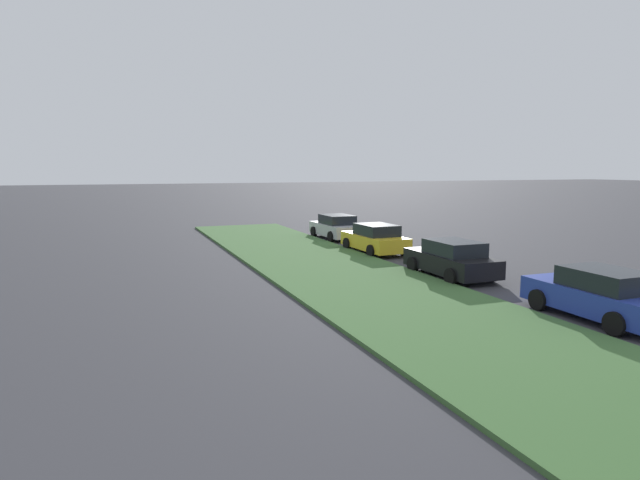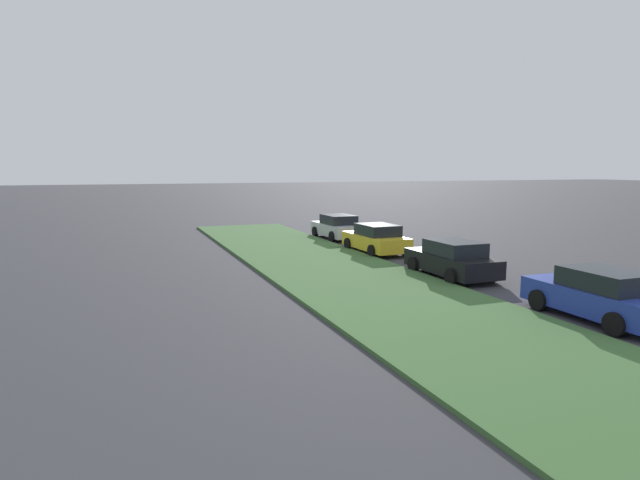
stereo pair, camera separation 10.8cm
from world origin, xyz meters
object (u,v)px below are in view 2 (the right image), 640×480
(parked_car_blue, at_px, (600,295))
(parked_car_black, at_px, (452,259))
(parked_car_silver, at_px, (337,227))
(parked_car_yellow, at_px, (376,239))

(parked_car_blue, distance_m, parked_car_black, 6.57)
(parked_car_black, xyz_separation_m, parked_car_silver, (12.23, -0.25, 0.00))
(parked_car_yellow, relative_size, parked_car_silver, 1.00)
(parked_car_blue, distance_m, parked_car_yellow, 13.09)
(parked_car_black, bearing_deg, parked_car_blue, -175.88)
(parked_car_yellow, xyz_separation_m, parked_car_silver, (5.70, -0.28, 0.00))
(parked_car_black, xyz_separation_m, parked_car_yellow, (6.53, 0.03, 0.00))
(parked_car_black, relative_size, parked_car_silver, 1.00)
(parked_car_black, distance_m, parked_car_silver, 12.24)
(parked_car_silver, bearing_deg, parked_car_yellow, 176.21)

